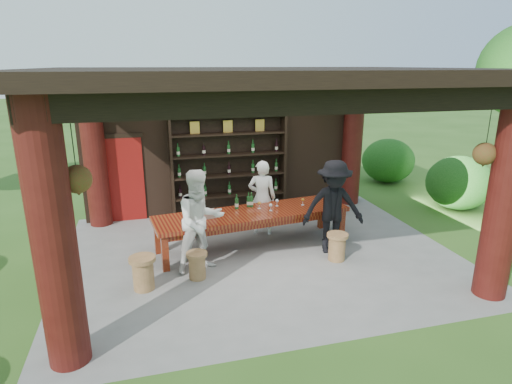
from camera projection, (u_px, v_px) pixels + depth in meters
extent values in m
plane|color=#2D5119|center=(261.00, 254.00, 8.37)|extent=(90.00, 90.00, 0.00)
cube|color=slate|center=(261.00, 256.00, 8.39)|extent=(7.40, 5.90, 0.10)
cube|color=black|center=(231.00, 146.00, 10.45)|extent=(7.00, 0.18, 3.30)
cube|color=maroon|center=(123.00, 180.00, 9.90)|extent=(0.95, 0.06, 2.00)
cylinder|color=#380C0A|center=(54.00, 238.00, 4.90)|extent=(0.50, 0.50, 3.30)
cylinder|color=#380C0A|center=(505.00, 196.00, 6.45)|extent=(0.50, 0.50, 3.30)
cylinder|color=#380C0A|center=(94.00, 154.00, 9.49)|extent=(0.50, 0.50, 3.30)
cylinder|color=#380C0A|center=(352.00, 141.00, 11.03)|extent=(0.50, 0.50, 3.30)
cube|color=black|center=(314.00, 99.00, 5.25)|extent=(6.70, 0.35, 0.35)
cube|color=black|center=(69.00, 92.00, 6.70)|extent=(0.30, 5.20, 0.30)
cube|color=black|center=(419.00, 87.00, 8.24)|extent=(0.30, 5.20, 0.30)
cube|color=black|center=(262.00, 74.00, 7.40)|extent=(7.50, 6.00, 0.20)
cylinder|color=black|center=(74.00, 150.00, 4.88)|extent=(0.01, 0.01, 0.75)
cone|color=black|center=(78.00, 188.00, 5.01)|extent=(0.32, 0.32, 0.18)
sphere|color=#1E5919|center=(77.00, 179.00, 4.98)|extent=(0.34, 0.34, 0.34)
cylinder|color=black|center=(488.00, 131.00, 6.28)|extent=(0.01, 0.01, 0.75)
cone|color=black|center=(484.00, 161.00, 6.41)|extent=(0.32, 0.32, 0.18)
sphere|color=#1E5919|center=(485.00, 154.00, 6.38)|extent=(0.34, 0.34, 0.34)
cube|color=#58110C|center=(252.00, 214.00, 8.51)|extent=(4.00, 1.48, 0.08)
cube|color=#58110C|center=(252.00, 218.00, 8.54)|extent=(3.78, 1.30, 0.12)
cube|color=#58110C|center=(165.00, 253.00, 7.60)|extent=(0.13, 0.13, 0.67)
cube|color=#58110C|center=(341.00, 226.00, 8.91)|extent=(0.13, 0.13, 0.67)
cube|color=#58110C|center=(158.00, 237.00, 8.32)|extent=(0.13, 0.13, 0.67)
cube|color=#58110C|center=(321.00, 214.00, 9.63)|extent=(0.13, 0.13, 0.67)
cylinder|color=brown|center=(197.00, 267.00, 7.37)|extent=(0.29, 0.29, 0.42)
cylinder|color=brown|center=(197.00, 254.00, 7.30)|extent=(0.36, 0.36, 0.06)
cylinder|color=brown|center=(337.00, 248.00, 8.06)|extent=(0.32, 0.32, 0.46)
cylinder|color=brown|center=(338.00, 235.00, 7.98)|extent=(0.40, 0.40, 0.06)
cylinder|color=brown|center=(143.00, 275.00, 7.00)|extent=(0.34, 0.34, 0.50)
cylinder|color=brown|center=(142.00, 259.00, 6.92)|extent=(0.43, 0.43, 0.07)
imported|color=silver|center=(262.00, 198.00, 9.16)|extent=(0.69, 0.56, 1.63)
imported|color=white|center=(200.00, 221.00, 7.50)|extent=(1.06, 0.93, 1.85)
imported|color=black|center=(333.00, 207.00, 8.24)|extent=(1.29, 0.88, 1.84)
cube|color=#BF6672|center=(209.00, 214.00, 8.16)|extent=(0.28, 0.21, 0.14)
ellipsoid|color=#194C14|center=(458.00, 187.00, 10.86)|extent=(1.60, 1.60, 1.36)
ellipsoid|color=#194C14|center=(388.00, 164.00, 13.34)|extent=(1.60, 1.60, 1.36)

